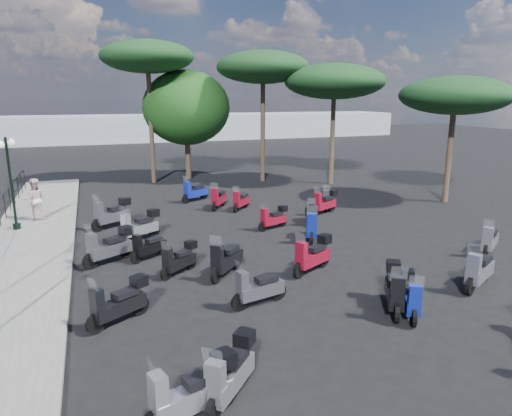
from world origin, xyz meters
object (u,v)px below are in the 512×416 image
object	(u,v)px
scooter_28	(328,200)
scooter_21	(310,214)
pedestrian_far	(35,199)
scooter_9	(226,260)
scooter_0	(191,394)
scooter_26	(490,241)
scooter_11	(195,192)
scooter_13	(395,290)
scooter_10	(140,227)
scooter_5	(112,214)
scooter_2	(119,304)
scooter_4	(149,247)
scooter_15	(273,218)
scooter_7	(258,289)
scooter_20	(311,227)
scooter_22	(241,201)
scooter_8	(179,260)
lamp_post_2	(10,178)
pine_2	(147,57)
scooter_14	(312,256)
scooter_25	(479,271)
scooter_19	(410,297)
broadleaf_tree	(186,108)
scooter_16	(218,199)
pine_1	(334,82)
scooter_3	(109,247)
scooter_1	(230,374)
pine_0	(263,68)
pine_3	(455,96)
scooter_27	(325,203)

from	to	relation	value
scooter_28	scooter_21	bearing A→B (deg)	84.65
pedestrian_far	scooter_9	bearing A→B (deg)	122.36
scooter_0	scooter_26	distance (m)	12.22
scooter_11	scooter_13	distance (m)	13.87
scooter_10	scooter_28	bearing A→B (deg)	-106.95
pedestrian_far	scooter_5	bearing A→B (deg)	145.26
scooter_2	scooter_4	size ratio (longest dim) A/B	1.14
scooter_15	scooter_2	bearing A→B (deg)	113.53
pedestrian_far	scooter_7	bearing A→B (deg)	117.31
scooter_0	scooter_21	world-z (taller)	scooter_0
scooter_20	scooter_22	xyz separation A→B (m)	(-1.01, 5.31, -0.08)
scooter_8	lamp_post_2	bearing A→B (deg)	2.21
pine_2	scooter_11	bearing A→B (deg)	-78.11
scooter_14	scooter_25	size ratio (longest dim) A/B	0.96
scooter_5	pine_2	size ratio (longest dim) A/B	0.19
scooter_21	scooter_22	xyz separation A→B (m)	(-2.02, 3.20, 0.01)
scooter_15	scooter_19	xyz separation A→B (m)	(0.33, -8.07, 0.03)
scooter_19	scooter_21	size ratio (longest dim) A/B	1.00
scooter_15	scooter_13	bearing A→B (deg)	160.96
scooter_4	broadleaf_tree	bearing A→B (deg)	-48.86
scooter_16	scooter_20	xyz separation A→B (m)	(1.93, -5.96, 0.04)
pine_1	scooter_28	bearing A→B (deg)	-120.13
scooter_3	pine_1	size ratio (longest dim) A/B	0.23
scooter_1	scooter_22	bearing A→B (deg)	-66.17
scooter_19	pine_1	xyz separation A→B (m)	(6.72, 16.05, 5.58)
scooter_11	pine_0	distance (m)	9.34
scooter_1	scooter_5	distance (m)	12.18
scooter_5	scooter_28	world-z (taller)	scooter_5
scooter_10	scooter_26	bearing A→B (deg)	-146.01
scooter_5	scooter_11	size ratio (longest dim) A/B	1.07
scooter_16	scooter_28	xyz separation A→B (m)	(4.87, -1.88, -0.03)
scooter_22	pine_2	distance (m)	11.40
scooter_1	scooter_7	size ratio (longest dim) A/B	0.84
scooter_22	scooter_26	xyz separation A→B (m)	(6.03, -8.75, 0.03)
pine_2	pine_3	size ratio (longest dim) A/B	1.36
scooter_8	scooter_19	size ratio (longest dim) A/B	0.89
scooter_15	pine_3	xyz separation A→B (m)	(10.07, 1.55, 4.81)
scooter_21	scooter_28	world-z (taller)	scooter_28
scooter_13	scooter_22	size ratio (longest dim) A/B	1.28
pedestrian_far	scooter_25	bearing A→B (deg)	133.72
scooter_0	pine_0	bearing A→B (deg)	-40.14
scooter_11	scooter_19	distance (m)	14.25
scooter_5	scooter_27	distance (m)	9.30
scooter_26	scooter_16	bearing A→B (deg)	2.62
scooter_10	scooter_16	bearing A→B (deg)	-76.04
scooter_8	scooter_19	distance (m)	6.64
scooter_0	pine_3	distance (m)	19.94
scooter_5	scooter_15	bearing A→B (deg)	-145.40
scooter_2	scooter_27	distance (m)	12.18
pine_1	scooter_14	bearing A→B (deg)	-121.16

